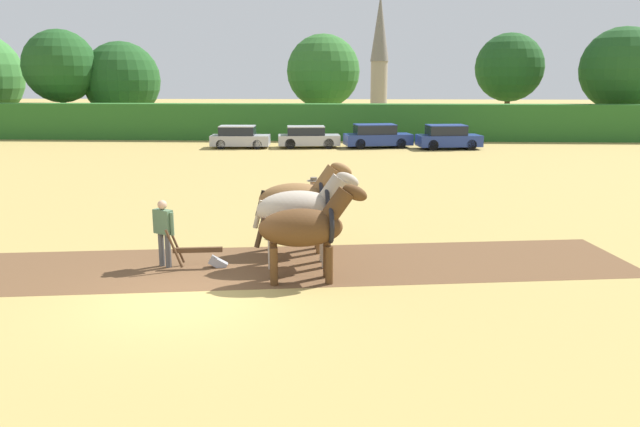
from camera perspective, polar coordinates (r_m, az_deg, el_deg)
name	(u,v)px	position (r m, az deg, el deg)	size (l,w,h in m)	color
ground_plane	(186,296)	(13.74, -12.12, -7.42)	(240.00, 240.00, 0.00)	#A88E4C
plowed_furrow_strip	(152,269)	(15.84, -15.08, -4.89)	(23.81, 3.53, 0.01)	brown
hedgerow	(303,122)	(46.69, -1.53, 8.38)	(79.04, 1.88, 2.65)	#286023
tree_left	(60,66)	(55.41, -22.68, 12.32)	(5.80, 5.80, 8.33)	brown
tree_center_left	(122,80)	(55.95, -17.69, 11.53)	(6.39, 6.39, 7.51)	#4C3823
tree_center	(323,71)	(52.16, 0.29, 12.87)	(5.96, 5.96, 8.02)	#4C3823
tree_center_right	(509,68)	(54.64, 16.93, 12.65)	(5.55, 5.55, 8.12)	brown
tree_right	(623,69)	(54.57, 25.93, 11.79)	(6.40, 6.40, 8.38)	brown
church_spire	(380,52)	(76.37, 5.47, 14.45)	(2.18, 2.18, 14.15)	gray
draft_horse_lead_left	(306,227)	(14.07, -1.30, -1.25)	(2.62, 1.17, 2.31)	#513319
draft_horse_lead_right	(302,210)	(15.26, -1.66, 0.35)	(2.67, 1.25, 2.41)	#B2A38E
draft_horse_trail_left	(299,199)	(16.49, -1.90, 1.29)	(2.63, 1.17, 2.47)	brown
plow	(203,255)	(15.58, -10.67, -3.77)	(1.49, 0.53, 1.13)	#4C331E
farmer_at_plow	(164,228)	(15.68, -14.11, -1.32)	(0.60, 0.41, 1.68)	#4C4C4C
farmer_beside_team	(314,201)	(18.58, -0.56, 1.19)	(0.46, 0.52, 1.68)	#4C4C4C
parked_car_far_left	(239,137)	(41.68, -7.37, 6.93)	(3.88, 1.86, 1.46)	#A8A8B2
parked_car_left	(308,137)	(41.50, -1.10, 7.00)	(4.20, 2.13, 1.42)	#A8A8B2
parked_car_center_left	(377,136)	(41.67, 5.23, 7.04)	(4.64, 2.53, 1.55)	navy
parked_car_center	(448,137)	(41.55, 11.62, 6.84)	(4.25, 2.33, 1.56)	navy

